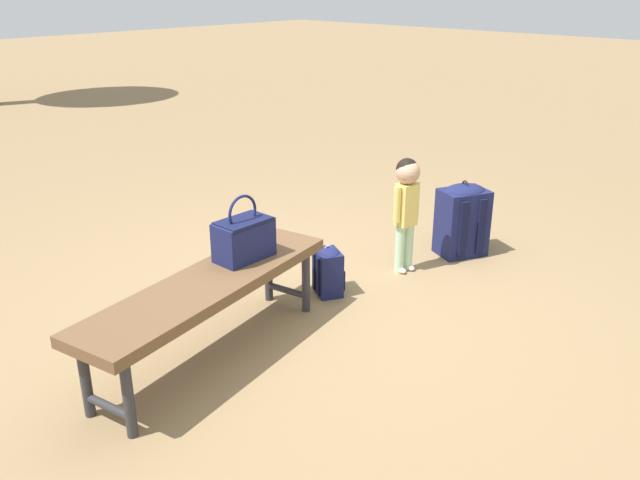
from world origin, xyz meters
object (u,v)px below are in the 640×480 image
at_px(child_standing, 407,198).
at_px(backpack_small, 328,270).
at_px(handbag, 244,237).
at_px(park_bench, 208,290).
at_px(backpack_large, 462,218).

relative_size(child_standing, backpack_small, 2.38).
distance_m(handbag, backpack_small, 0.78).
bearing_deg(park_bench, backpack_large, -5.39).
height_order(handbag, backpack_small, handbag).
relative_size(park_bench, child_standing, 2.06).
bearing_deg(child_standing, park_bench, 177.10).
distance_m(child_standing, backpack_large, 0.60).
xyz_separation_m(park_bench, handbag, (0.32, 0.08, 0.18)).
height_order(park_bench, backpack_large, backpack_large).
xyz_separation_m(handbag, child_standing, (1.28, -0.16, -0.05)).
height_order(handbag, backpack_large, handbag).
xyz_separation_m(park_bench, child_standing, (1.60, -0.08, 0.13)).
bearing_deg(park_bench, child_standing, -2.90).
bearing_deg(handbag, child_standing, -7.02).
height_order(park_bench, backpack_small, park_bench).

